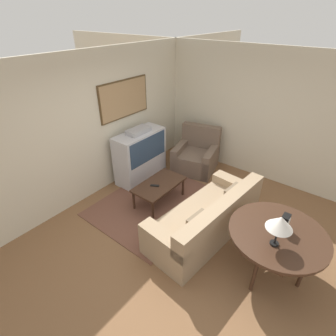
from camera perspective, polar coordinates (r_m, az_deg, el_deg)
ground_plane at (r=4.52m, az=2.82°, el=-14.47°), size 12.00×12.00×0.00m
wall_back at (r=5.07m, az=-16.76°, el=8.17°), size 12.00×0.10×2.70m
wall_right at (r=5.85m, az=18.73°, el=10.80°), size 0.06×12.00×2.70m
area_rug at (r=5.14m, az=-2.90°, el=-7.65°), size 2.27×1.80×0.01m
tv at (r=5.64m, az=-6.05°, el=2.72°), size 1.14×0.50×1.18m
couch at (r=4.40m, az=8.43°, el=-11.01°), size 2.16×1.06×0.81m
armchair at (r=6.12m, az=6.11°, el=2.51°), size 1.08×1.09×0.97m
coffee_table at (r=4.96m, az=-1.94°, el=-3.81°), size 1.02×0.56×0.43m
console_table at (r=3.84m, az=22.78°, el=-13.47°), size 1.28×1.28×0.74m
table_lamp at (r=3.39m, az=23.21°, el=-11.01°), size 0.32×0.32×0.44m
mantel_clock at (r=3.80m, az=24.07°, el=-10.77°), size 0.14×0.10×0.23m
remote at (r=4.86m, az=-2.90°, el=-3.84°), size 0.12×0.16×0.02m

